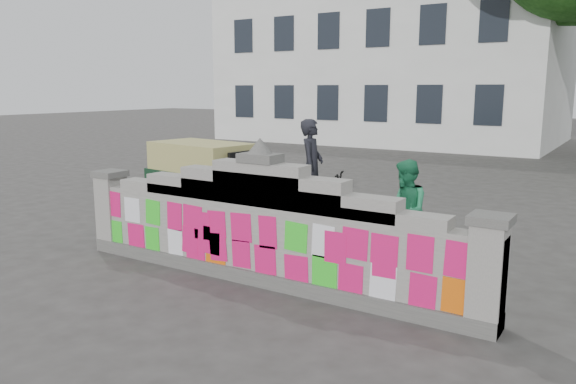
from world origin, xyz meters
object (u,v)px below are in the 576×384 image
at_px(pedestrian, 405,211).
at_px(rickshaw_left, 204,177).
at_px(cyclist_rider, 311,180).
at_px(cyclist_bike, 311,199).

bearing_deg(pedestrian, rickshaw_left, -131.56).
xyz_separation_m(cyclist_rider, rickshaw_left, (-2.52, -0.24, -0.13)).
relative_size(cyclist_bike, cyclist_rider, 1.12).
xyz_separation_m(cyclist_bike, rickshaw_left, (-2.52, -0.24, 0.25)).
bearing_deg(cyclist_rider, rickshaw_left, 79.20).
bearing_deg(rickshaw_left, pedestrian, -2.84).
bearing_deg(cyclist_rider, cyclist_bike, -0.00).
xyz_separation_m(cyclist_bike, pedestrian, (2.37, -1.21, 0.26)).
height_order(cyclist_rider, rickshaw_left, cyclist_rider).
xyz_separation_m(pedestrian, rickshaw_left, (-4.88, 0.98, -0.01)).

